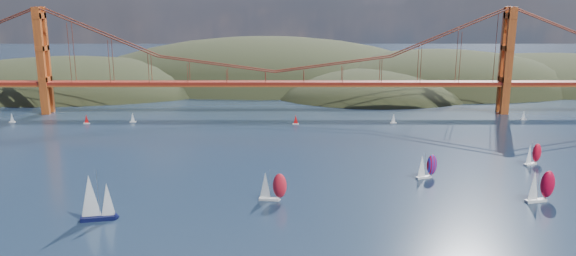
# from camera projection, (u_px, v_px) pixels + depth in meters

# --- Properties ---
(headlands) EXTENTS (725.00, 225.00, 96.00)m
(headlands) POSITION_uv_depth(u_px,v_px,m) (342.00, 101.00, 395.25)
(headlands) COLOR black
(headlands) RESTS_ON ground
(bridge) EXTENTS (552.00, 12.00, 55.00)m
(bridge) POSITION_uv_depth(u_px,v_px,m) (272.00, 52.00, 289.20)
(bridge) COLOR maroon
(bridge) RESTS_ON ground
(sloop_navy) EXTENTS (9.88, 6.38, 14.72)m
(sloop_navy) POSITION_uv_depth(u_px,v_px,m) (95.00, 198.00, 154.81)
(sloop_navy) COLOR black
(sloop_navy) RESTS_ON ground
(racer_0) EXTENTS (8.71, 4.12, 9.83)m
(racer_0) POSITION_uv_depth(u_px,v_px,m) (272.00, 186.00, 170.16)
(racer_0) COLOR silver
(racer_0) RESTS_ON ground
(racer_1) EXTENTS (9.67, 5.60, 10.84)m
(racer_1) POSITION_uv_depth(u_px,v_px,m) (540.00, 186.00, 169.08)
(racer_1) COLOR silver
(racer_1) RESTS_ON ground
(racer_3) EXTENTS (7.81, 5.84, 8.81)m
(racer_3) POSITION_uv_depth(u_px,v_px,m) (533.00, 154.00, 206.05)
(racer_3) COLOR silver
(racer_3) RESTS_ON ground
(racer_rwb) EXTENTS (8.15, 5.53, 9.12)m
(racer_rwb) POSITION_uv_depth(u_px,v_px,m) (427.00, 166.00, 191.05)
(racer_rwb) COLOR silver
(racer_rwb) RESTS_ON ground
(distant_boat_1) EXTENTS (3.00, 2.00, 4.70)m
(distant_boat_1) POSITION_uv_depth(u_px,v_px,m) (12.00, 118.00, 274.16)
(distant_boat_1) COLOR silver
(distant_boat_1) RESTS_ON ground
(distant_boat_2) EXTENTS (3.00, 2.00, 4.70)m
(distant_boat_2) POSITION_uv_depth(u_px,v_px,m) (86.00, 119.00, 271.26)
(distant_boat_2) COLOR silver
(distant_boat_2) RESTS_ON ground
(distant_boat_3) EXTENTS (3.00, 2.00, 4.70)m
(distant_boat_3) POSITION_uv_depth(u_px,v_px,m) (133.00, 118.00, 274.42)
(distant_boat_3) COLOR silver
(distant_boat_3) RESTS_ON ground
(distant_boat_4) EXTENTS (3.00, 2.00, 4.70)m
(distant_boat_4) POSITION_uv_depth(u_px,v_px,m) (524.00, 115.00, 279.93)
(distant_boat_4) COLOR silver
(distant_boat_4) RESTS_ON ground
(distant_boat_8) EXTENTS (3.00, 2.00, 4.70)m
(distant_boat_8) POSITION_uv_depth(u_px,v_px,m) (393.00, 119.00, 272.27)
(distant_boat_8) COLOR silver
(distant_boat_8) RESTS_ON ground
(distant_boat_9) EXTENTS (3.00, 2.00, 4.70)m
(distant_boat_9) POSITION_uv_depth(u_px,v_px,m) (296.00, 120.00, 270.09)
(distant_boat_9) COLOR silver
(distant_boat_9) RESTS_ON ground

